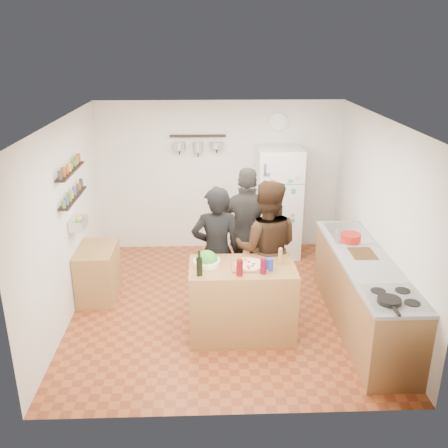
{
  "coord_description": "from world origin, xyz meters",
  "views": [
    {
      "loc": [
        -0.22,
        -5.97,
        3.42
      ],
      "look_at": [
        0.0,
        0.1,
        1.15
      ],
      "focal_mm": 40.0,
      "sensor_mm": 36.0,
      "label": 1
    }
  ],
  "objects_px": {
    "person_back": "(248,232)",
    "skillet": "(389,301)",
    "side_table": "(98,273)",
    "wall_clock": "(278,122)",
    "person_center": "(266,249)",
    "wine_bottle": "(199,267)",
    "prep_island": "(242,300)",
    "salt_canister": "(269,264)",
    "salad_bowl": "(207,262)",
    "counter_run": "(363,293)",
    "pepper_mill": "(280,257)",
    "red_bowl": "(351,238)",
    "fridge": "(278,202)",
    "person_left": "(216,252)"
  },
  "relations": [
    {
      "from": "person_back",
      "to": "side_table",
      "type": "bearing_deg",
      "value": 11.27
    },
    {
      "from": "person_back",
      "to": "red_bowl",
      "type": "distance_m",
      "value": 1.37
    },
    {
      "from": "skillet",
      "to": "salt_canister",
      "type": "bearing_deg",
      "value": 143.69
    },
    {
      "from": "person_center",
      "to": "counter_run",
      "type": "relative_size",
      "value": 0.68
    },
    {
      "from": "wine_bottle",
      "to": "person_back",
      "type": "bearing_deg",
      "value": 63.23
    },
    {
      "from": "prep_island",
      "to": "red_bowl",
      "type": "bearing_deg",
      "value": 24.53
    },
    {
      "from": "salad_bowl",
      "to": "skillet",
      "type": "bearing_deg",
      "value": -28.32
    },
    {
      "from": "salt_canister",
      "to": "wall_clock",
      "type": "bearing_deg",
      "value": 80.87
    },
    {
      "from": "person_left",
      "to": "prep_island",
      "type": "bearing_deg",
      "value": 115.97
    },
    {
      "from": "person_left",
      "to": "fridge",
      "type": "height_order",
      "value": "fridge"
    },
    {
      "from": "fridge",
      "to": "wall_clock",
      "type": "height_order",
      "value": "wall_clock"
    },
    {
      "from": "side_table",
      "to": "wall_clock",
      "type": "bearing_deg",
      "value": 32.97
    },
    {
      "from": "counter_run",
      "to": "red_bowl",
      "type": "bearing_deg",
      "value": 95.25
    },
    {
      "from": "salt_canister",
      "to": "counter_run",
      "type": "height_order",
      "value": "salt_canister"
    },
    {
      "from": "prep_island",
      "to": "wine_bottle",
      "type": "bearing_deg",
      "value": -156.25
    },
    {
      "from": "prep_island",
      "to": "pepper_mill",
      "type": "bearing_deg",
      "value": 6.34
    },
    {
      "from": "counter_run",
      "to": "wall_clock",
      "type": "xyz_separation_m",
      "value": [
        -0.75,
        2.63,
        1.7
      ]
    },
    {
      "from": "prep_island",
      "to": "skillet",
      "type": "height_order",
      "value": "skillet"
    },
    {
      "from": "salad_bowl",
      "to": "wine_bottle",
      "type": "height_order",
      "value": "wine_bottle"
    },
    {
      "from": "salad_bowl",
      "to": "side_table",
      "type": "height_order",
      "value": "salad_bowl"
    },
    {
      "from": "prep_island",
      "to": "fridge",
      "type": "bearing_deg",
      "value": 72.55
    },
    {
      "from": "prep_island",
      "to": "side_table",
      "type": "xyz_separation_m",
      "value": [
        -1.93,
        1.01,
        -0.09
      ]
    },
    {
      "from": "prep_island",
      "to": "salt_canister",
      "type": "height_order",
      "value": "salt_canister"
    },
    {
      "from": "salad_bowl",
      "to": "fridge",
      "type": "distance_m",
      "value": 2.65
    },
    {
      "from": "counter_run",
      "to": "wall_clock",
      "type": "height_order",
      "value": "wall_clock"
    },
    {
      "from": "counter_run",
      "to": "salad_bowl",
      "type": "bearing_deg",
      "value": -177.82
    },
    {
      "from": "salad_bowl",
      "to": "side_table",
      "type": "bearing_deg",
      "value": 147.55
    },
    {
      "from": "prep_island",
      "to": "salt_canister",
      "type": "xyz_separation_m",
      "value": [
        0.3,
        -0.12,
        0.53
      ]
    },
    {
      "from": "person_center",
      "to": "counter_run",
      "type": "distance_m",
      "value": 1.32
    },
    {
      "from": "person_center",
      "to": "salt_canister",
      "type": "bearing_deg",
      "value": 94.11
    },
    {
      "from": "salad_bowl",
      "to": "person_back",
      "type": "relative_size",
      "value": 0.18
    },
    {
      "from": "salad_bowl",
      "to": "person_left",
      "type": "height_order",
      "value": "person_left"
    },
    {
      "from": "pepper_mill",
      "to": "skillet",
      "type": "bearing_deg",
      "value": -45.74
    },
    {
      "from": "person_center",
      "to": "wall_clock",
      "type": "height_order",
      "value": "wall_clock"
    },
    {
      "from": "prep_island",
      "to": "person_center",
      "type": "height_order",
      "value": "person_center"
    },
    {
      "from": "salad_bowl",
      "to": "person_center",
      "type": "bearing_deg",
      "value": 32.33
    },
    {
      "from": "person_back",
      "to": "skillet",
      "type": "bearing_deg",
      "value": 131.5
    },
    {
      "from": "prep_island",
      "to": "counter_run",
      "type": "height_order",
      "value": "prep_island"
    },
    {
      "from": "salad_bowl",
      "to": "pepper_mill",
      "type": "distance_m",
      "value": 0.87
    },
    {
      "from": "fridge",
      "to": "side_table",
      "type": "bearing_deg",
      "value": -152.26
    },
    {
      "from": "salad_bowl",
      "to": "fridge",
      "type": "height_order",
      "value": "fridge"
    },
    {
      "from": "salad_bowl",
      "to": "counter_run",
      "type": "xyz_separation_m",
      "value": [
        1.93,
        0.07,
        -0.49
      ]
    },
    {
      "from": "person_back",
      "to": "side_table",
      "type": "distance_m",
      "value": 2.15
    },
    {
      "from": "salad_bowl",
      "to": "person_back",
      "type": "height_order",
      "value": "person_back"
    },
    {
      "from": "red_bowl",
      "to": "fridge",
      "type": "height_order",
      "value": "fridge"
    },
    {
      "from": "prep_island",
      "to": "red_bowl",
      "type": "relative_size",
      "value": 4.75
    },
    {
      "from": "counter_run",
      "to": "fridge",
      "type": "relative_size",
      "value": 1.46
    },
    {
      "from": "prep_island",
      "to": "pepper_mill",
      "type": "height_order",
      "value": "pepper_mill"
    },
    {
      "from": "wine_bottle",
      "to": "person_back",
      "type": "xyz_separation_m",
      "value": [
        0.65,
        1.29,
        -0.1
      ]
    },
    {
      "from": "wine_bottle",
      "to": "wall_clock",
      "type": "bearing_deg",
      "value": 67.01
    }
  ]
}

